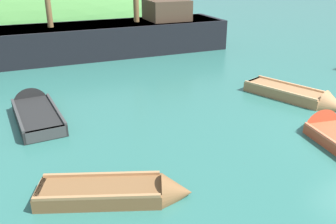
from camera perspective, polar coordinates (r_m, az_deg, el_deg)
sailing_ship at (r=20.29m, az=-10.08°, el=10.67°), size 16.50×5.96×11.99m
rowboat_outer_right at (r=8.05m, az=-7.06°, el=-12.69°), size 3.28×2.52×0.88m
rowboat_near_dock at (r=12.72m, az=-20.24°, el=-0.01°), size 1.64×3.73×1.18m
rowboat_center at (r=14.08m, az=19.95°, el=2.17°), size 1.66×3.84×1.00m
rowboat_far at (r=11.46m, az=24.80°, el=-3.50°), size 2.18×3.25×1.20m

